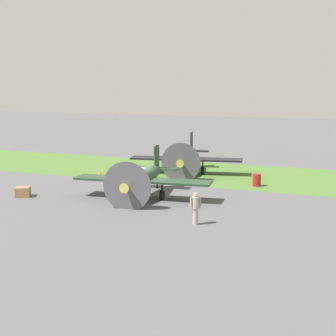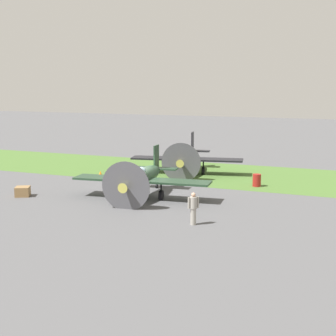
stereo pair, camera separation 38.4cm
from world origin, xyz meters
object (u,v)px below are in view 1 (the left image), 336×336
Objects in this scene: fuel_drum at (257,180)px; ground_crew_chief at (196,208)px; airplane_wingman at (187,157)px; runway_marker_cone at (100,174)px; supply_crate at (23,192)px; airplane_lead at (143,177)px.

ground_crew_chief is at bearing 85.49° from fuel_drum.
runway_marker_cone is at bearing 21.65° from airplane_wingman.
supply_crate reaches higher than runway_marker_cone.
fuel_drum is at bearing -146.15° from supply_crate.
runway_marker_cone is at bearing -47.94° from airplane_lead.
airplane_wingman reaches higher than runway_marker_cone.
airplane_lead is 10.12× the size of supply_crate.
airplane_wingman is 14.13m from supply_crate.
airplane_wingman reaches higher than ground_crew_chief.
ground_crew_chief is (-5.18, 4.70, -0.44)m from airplane_lead.
airplane_wingman is 7.29m from fuel_drum.
ground_crew_chief reaches higher than runway_marker_cone.
fuel_drum is 16.32m from supply_crate.
runway_marker_cone is (-1.06, -8.28, -0.10)m from supply_crate.
ground_crew_chief is at bearing 170.80° from supply_crate.
supply_crate is (7.49, 2.64, -1.03)m from airplane_lead.
fuel_drum is at bearing -139.93° from airplane_lead.
fuel_drum is at bearing -137.48° from ground_crew_chief.
ground_crew_chief is 1.92× the size of fuel_drum.
airplane_wingman is 10.31× the size of fuel_drum.
airplane_lead is at bearing -85.16° from ground_crew_chief.
ground_crew_chief is at bearing 131.09° from airplane_lead.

